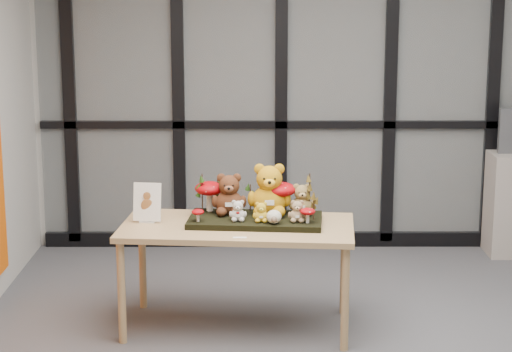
{
  "coord_description": "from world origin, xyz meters",
  "views": [
    {
      "loc": [
        -0.68,
        -5.14,
        2.26
      ],
      "look_at": [
        -0.66,
        0.56,
        1.03
      ],
      "focal_mm": 65.0,
      "sensor_mm": 36.0,
      "label": 1
    }
  ],
  "objects_px": {
    "sign_holder": "(147,205)",
    "bear_small_yellow": "(261,211)",
    "diorama_tray": "(255,220)",
    "mushroom_back_right": "(280,196)",
    "bear_tan_back": "(302,197)",
    "mushroom_back_left": "(210,195)",
    "bear_brown_medium": "(229,192)",
    "bear_white_bow": "(238,209)",
    "display_table": "(237,235)",
    "bear_pooh_yellow": "(269,187)",
    "mushroom_front_right": "(308,215)",
    "mushroom_front_left": "(198,215)",
    "bear_beige_small": "(297,210)",
    "plush_cream_hedgehog": "(274,216)"
  },
  "relations": [
    {
      "from": "bear_tan_back",
      "to": "plush_cream_hedgehog",
      "type": "height_order",
      "value": "bear_tan_back"
    },
    {
      "from": "bear_small_yellow",
      "to": "mushroom_back_right",
      "type": "xyz_separation_m",
      "value": [
        0.12,
        0.21,
        0.05
      ]
    },
    {
      "from": "diorama_tray",
      "to": "mushroom_back_right",
      "type": "distance_m",
      "value": 0.23
    },
    {
      "from": "bear_small_yellow",
      "to": "bear_beige_small",
      "type": "height_order",
      "value": "bear_beige_small"
    },
    {
      "from": "sign_holder",
      "to": "bear_beige_small",
      "type": "bearing_deg",
      "value": 0.19
    },
    {
      "from": "display_table",
      "to": "diorama_tray",
      "type": "height_order",
      "value": "diorama_tray"
    },
    {
      "from": "bear_tan_back",
      "to": "sign_holder",
      "type": "xyz_separation_m",
      "value": [
        -1.0,
        -0.06,
        -0.03
      ]
    },
    {
      "from": "plush_cream_hedgehog",
      "to": "diorama_tray",
      "type": "bearing_deg",
      "value": 133.06
    },
    {
      "from": "bear_pooh_yellow",
      "to": "mushroom_front_right",
      "type": "distance_m",
      "value": 0.35
    },
    {
      "from": "diorama_tray",
      "to": "bear_pooh_yellow",
      "type": "relative_size",
      "value": 2.3
    },
    {
      "from": "diorama_tray",
      "to": "bear_white_bow",
      "type": "height_order",
      "value": "bear_white_bow"
    },
    {
      "from": "sign_holder",
      "to": "display_table",
      "type": "bearing_deg",
      "value": 0.92
    },
    {
      "from": "mushroom_front_right",
      "to": "sign_holder",
      "type": "relative_size",
      "value": 0.41
    },
    {
      "from": "mushroom_back_right",
      "to": "mushroom_front_left",
      "type": "distance_m",
      "value": 0.57
    },
    {
      "from": "bear_pooh_yellow",
      "to": "sign_holder",
      "type": "distance_m",
      "value": 0.8
    },
    {
      "from": "bear_beige_small",
      "to": "mushroom_back_right",
      "type": "height_order",
      "value": "mushroom_back_right"
    },
    {
      "from": "diorama_tray",
      "to": "bear_beige_small",
      "type": "xyz_separation_m",
      "value": [
        0.27,
        -0.1,
        0.1
      ]
    },
    {
      "from": "bear_brown_medium",
      "to": "mushroom_back_left",
      "type": "distance_m",
      "value": 0.16
    },
    {
      "from": "mushroom_front_left",
      "to": "bear_brown_medium",
      "type": "bearing_deg",
      "value": 44.24
    },
    {
      "from": "mushroom_front_left",
      "to": "sign_holder",
      "type": "distance_m",
      "value": 0.36
    },
    {
      "from": "bear_small_yellow",
      "to": "bear_white_bow",
      "type": "bearing_deg",
      "value": 176.02
    },
    {
      "from": "diorama_tray",
      "to": "bear_brown_medium",
      "type": "bearing_deg",
      "value": 157.07
    },
    {
      "from": "bear_brown_medium",
      "to": "bear_beige_small",
      "type": "xyz_separation_m",
      "value": [
        0.44,
        -0.19,
        -0.07
      ]
    },
    {
      "from": "diorama_tray",
      "to": "sign_holder",
      "type": "xyz_separation_m",
      "value": [
        -0.7,
        0.02,
        0.1
      ]
    },
    {
      "from": "bear_brown_medium",
      "to": "diorama_tray",
      "type": "bearing_deg",
      "value": -22.93
    },
    {
      "from": "bear_beige_small",
      "to": "mushroom_front_left",
      "type": "bearing_deg",
      "value": -175.42
    },
    {
      "from": "bear_beige_small",
      "to": "display_table",
      "type": "bearing_deg",
      "value": 176.46
    },
    {
      "from": "plush_cream_hedgehog",
      "to": "mushroom_back_left",
      "type": "distance_m",
      "value": 0.53
    },
    {
      "from": "bear_small_yellow",
      "to": "bear_white_bow",
      "type": "distance_m",
      "value": 0.15
    },
    {
      "from": "bear_beige_small",
      "to": "plush_cream_hedgehog",
      "type": "distance_m",
      "value": 0.16
    },
    {
      "from": "bear_brown_medium",
      "to": "mushroom_front_right",
      "type": "height_order",
      "value": "bear_brown_medium"
    },
    {
      "from": "display_table",
      "to": "bear_brown_medium",
      "type": "distance_m",
      "value": 0.29
    },
    {
      "from": "bear_brown_medium",
      "to": "bear_tan_back",
      "type": "height_order",
      "value": "bear_brown_medium"
    },
    {
      "from": "bear_white_bow",
      "to": "sign_holder",
      "type": "xyz_separation_m",
      "value": [
        -0.59,
        0.1,
        0.01
      ]
    },
    {
      "from": "plush_cream_hedgehog",
      "to": "mushroom_back_left",
      "type": "height_order",
      "value": "mushroom_back_left"
    },
    {
      "from": "diorama_tray",
      "to": "bear_tan_back",
      "type": "relative_size",
      "value": 3.79
    },
    {
      "from": "mushroom_back_left",
      "to": "bear_small_yellow",
      "type": "bearing_deg",
      "value": -39.53
    },
    {
      "from": "display_table",
      "to": "bear_small_yellow",
      "type": "height_order",
      "value": "bear_small_yellow"
    },
    {
      "from": "mushroom_front_left",
      "to": "mushroom_front_right",
      "type": "distance_m",
      "value": 0.7
    },
    {
      "from": "sign_holder",
      "to": "bear_small_yellow",
      "type": "bearing_deg",
      "value": -2.16
    },
    {
      "from": "diorama_tray",
      "to": "bear_small_yellow",
      "type": "distance_m",
      "value": 0.14
    },
    {
      "from": "bear_tan_back",
      "to": "mushroom_back_left",
      "type": "bearing_deg",
      "value": 176.14
    },
    {
      "from": "bear_tan_back",
      "to": "mushroom_front_right",
      "type": "bearing_deg",
      "value": -78.47
    },
    {
      "from": "diorama_tray",
      "to": "sign_holder",
      "type": "height_order",
      "value": "sign_holder"
    },
    {
      "from": "bear_beige_small",
      "to": "mushroom_back_right",
      "type": "relative_size",
      "value": 0.66
    },
    {
      "from": "bear_small_yellow",
      "to": "display_table",
      "type": "bearing_deg",
      "value": 164.1
    },
    {
      "from": "plush_cream_hedgehog",
      "to": "mushroom_back_right",
      "type": "distance_m",
      "value": 0.26
    },
    {
      "from": "diorama_tray",
      "to": "bear_tan_back",
      "type": "xyz_separation_m",
      "value": [
        0.3,
        0.08,
        0.13
      ]
    },
    {
      "from": "diorama_tray",
      "to": "bear_brown_medium",
      "type": "height_order",
      "value": "bear_brown_medium"
    },
    {
      "from": "bear_tan_back",
      "to": "sign_holder",
      "type": "height_order",
      "value": "bear_tan_back"
    }
  ]
}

